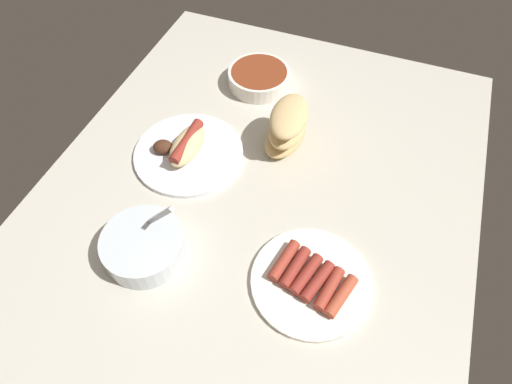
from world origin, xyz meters
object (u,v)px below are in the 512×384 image
at_px(plate_sausages, 311,280).
at_px(plate_hotdog_assembled, 187,150).
at_px(bread_stack, 287,127).
at_px(bowl_chili, 259,77).
at_px(bowl_coleslaw, 144,245).

relative_size(plate_sausages, plate_hotdog_assembled, 0.90).
bearing_deg(bread_stack, bowl_chili, 37.32).
relative_size(bowl_coleslaw, bowl_chili, 0.99).
distance_m(plate_sausages, bowl_coleslaw, 0.32).
bearing_deg(bread_stack, plate_hotdog_assembled, 119.56).
height_order(bowl_coleslaw, bowl_chili, bowl_coleslaw).
xyz_separation_m(bread_stack, bowl_coleslaw, (-0.36, 0.16, -0.03)).
relative_size(bread_stack, plate_sausages, 0.69).
distance_m(plate_sausages, plate_hotdog_assembled, 0.40).
bearing_deg(bowl_coleslaw, plate_sausages, -80.58).
relative_size(bowl_coleslaw, plate_hotdog_assembled, 0.63).
bearing_deg(plate_sausages, bowl_coleslaw, 99.42).
height_order(bowl_coleslaw, plate_hotdog_assembled, bowl_coleslaw).
height_order(bread_stack, bowl_coleslaw, bowl_coleslaw).
height_order(bread_stack, plate_sausages, bread_stack).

